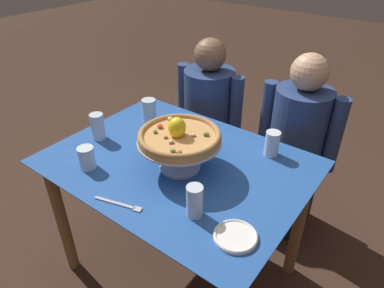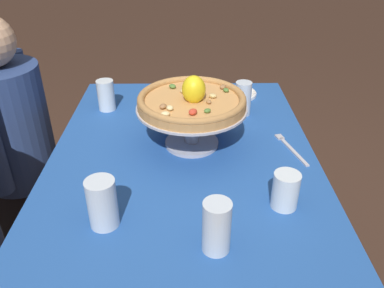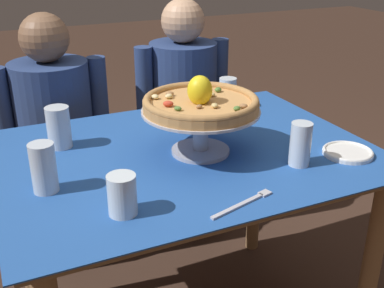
% 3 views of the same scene
% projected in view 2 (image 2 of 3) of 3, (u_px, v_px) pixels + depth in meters
% --- Properties ---
extents(dining_table, '(1.18, 0.88, 0.76)m').
position_uv_depth(dining_table, '(184.00, 178.00, 1.39)').
color(dining_table, olive).
rests_on(dining_table, ground).
extents(pizza_stand, '(0.37, 0.37, 0.14)m').
position_uv_depth(pizza_stand, '(192.00, 119.00, 1.32)').
color(pizza_stand, '#B7B7C1').
rests_on(pizza_stand, dining_table).
extents(pizza, '(0.36, 0.36, 0.11)m').
position_uv_depth(pizza, '(192.00, 100.00, 1.28)').
color(pizza, tan).
rests_on(pizza, pizza_stand).
extents(water_glass_front_left, '(0.07, 0.07, 0.11)m').
position_uv_depth(water_glass_front_left, '(285.00, 193.00, 1.06)').
color(water_glass_front_left, silver).
rests_on(water_glass_front_left, dining_table).
extents(water_glass_back_right, '(0.07, 0.07, 0.12)m').
position_uv_depth(water_glass_back_right, '(106.00, 97.00, 1.58)').
color(water_glass_back_right, silver).
rests_on(water_glass_back_right, dining_table).
extents(water_glass_front_right, '(0.06, 0.06, 0.13)m').
position_uv_depth(water_glass_front_right, '(243.00, 101.00, 1.54)').
color(water_glass_front_right, silver).
rests_on(water_glass_front_right, dining_table).
extents(water_glass_back_left, '(0.08, 0.08, 0.14)m').
position_uv_depth(water_glass_back_left, '(103.00, 206.00, 0.99)').
color(water_glass_back_left, silver).
rests_on(water_glass_back_left, dining_table).
extents(water_glass_side_left, '(0.07, 0.07, 0.14)m').
position_uv_depth(water_glass_side_left, '(216.00, 230.00, 0.92)').
color(water_glass_side_left, silver).
rests_on(water_glass_side_left, dining_table).
extents(side_plate, '(0.16, 0.16, 0.02)m').
position_uv_depth(side_plate, '(238.00, 93.00, 1.72)').
color(side_plate, white).
rests_on(side_plate, dining_table).
extents(dinner_fork, '(0.21, 0.07, 0.01)m').
position_uv_depth(dinner_fork, '(290.00, 148.00, 1.34)').
color(dinner_fork, '#B7B7C1').
rests_on(dinner_fork, dining_table).
extents(diner_right, '(0.47, 0.33, 1.15)m').
position_uv_depth(diner_right, '(19.00, 157.00, 1.70)').
color(diner_right, black).
rests_on(diner_right, ground).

